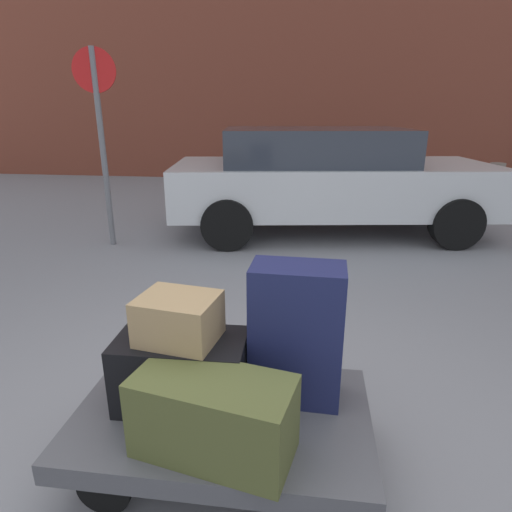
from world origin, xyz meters
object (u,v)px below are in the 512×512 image
at_px(luggage_cart, 223,423).
at_px(bollard_kerb_near, 422,181).
at_px(suitcase_navy_center, 296,334).
at_px(duffel_bag_black_rear_right, 182,371).
at_px(no_parking_sign, 100,128).
at_px(duffel_bag_tan_topmost_pile, 179,318).
at_px(parked_car, 327,178).
at_px(duffel_bag_olive_rear_left, 214,416).
at_px(bollard_kerb_mid, 495,183).

distance_m(luggage_cart, bollard_kerb_near, 7.34).
relative_size(suitcase_navy_center, bollard_kerb_near, 0.92).
height_order(duffel_bag_black_rear_right, no_parking_sign, no_parking_sign).
bearing_deg(duffel_bag_tan_topmost_pile, suitcase_navy_center, 22.68).
bearing_deg(luggage_cart, parked_car, 82.68).
bearing_deg(duffel_bag_tan_topmost_pile, duffel_bag_black_rear_right, 9.12).
height_order(parked_car, no_parking_sign, no_parking_sign).
xyz_separation_m(luggage_cart, bollard_kerb_near, (2.43, 6.92, 0.09)).
relative_size(duffel_bag_olive_rear_left, no_parking_sign, 0.27).
height_order(suitcase_navy_center, duffel_bag_tan_topmost_pile, suitcase_navy_center).
bearing_deg(suitcase_navy_center, duffel_bag_olive_rear_left, -124.85).
bearing_deg(luggage_cart, duffel_bag_tan_topmost_pile, 169.04).
bearing_deg(duffel_bag_black_rear_right, bollard_kerb_near, 68.04).
bearing_deg(duffel_bag_olive_rear_left, bollard_kerb_mid, 74.49).
bearing_deg(no_parking_sign, parked_car, 20.30).
relative_size(parked_car, bollard_kerb_near, 6.20).
height_order(bollard_kerb_near, bollard_kerb_mid, same).
relative_size(duffel_bag_black_rear_right, suitcase_navy_center, 0.88).
distance_m(duffel_bag_olive_rear_left, bollard_kerb_mid, 8.07).
xyz_separation_m(luggage_cart, duffel_bag_tan_topmost_pile, (-0.19, 0.04, 0.51)).
bearing_deg(duffel_bag_olive_rear_left, bollard_kerb_near, 83.34).
height_order(duffel_bag_olive_rear_left, duffel_bag_tan_topmost_pile, duffel_bag_tan_topmost_pile).
xyz_separation_m(parked_car, no_parking_sign, (-2.74, -1.01, 0.69)).
bearing_deg(duffel_bag_olive_rear_left, no_parking_sign, 132.58).
distance_m(suitcase_navy_center, bollard_kerb_near, 7.09).
bearing_deg(no_parking_sign, duffel_bag_tan_topmost_pile, -59.98).
bearing_deg(luggage_cart, suitcase_navy_center, 26.67).
height_order(suitcase_navy_center, duffel_bag_olive_rear_left, suitcase_navy_center).
relative_size(parked_car, bollard_kerb_mid, 6.20).
xyz_separation_m(luggage_cart, bollard_kerb_mid, (3.74, 6.92, 0.09)).
bearing_deg(bollard_kerb_near, parked_car, -127.09).
relative_size(bollard_kerb_near, no_parking_sign, 0.31).
relative_size(duffel_bag_tan_topmost_pile, parked_car, 0.08).
height_order(luggage_cart, bollard_kerb_near, bollard_kerb_near).
relative_size(luggage_cart, bollard_kerb_mid, 1.86).
xyz_separation_m(duffel_bag_olive_rear_left, no_parking_sign, (-2.18, 3.69, 0.94)).
distance_m(parked_car, no_parking_sign, 3.00).
height_order(duffel_bag_olive_rear_left, parked_car, parked_car).
bearing_deg(no_parking_sign, duffel_bag_olive_rear_left, -59.39).
height_order(suitcase_navy_center, no_parking_sign, no_parking_sign).
distance_m(luggage_cart, duffel_bag_tan_topmost_pile, 0.55).
bearing_deg(suitcase_navy_center, bollard_kerb_mid, 65.32).
distance_m(suitcase_navy_center, no_parking_sign, 4.19).
relative_size(duffel_bag_black_rear_right, duffel_bag_tan_topmost_pile, 1.74).
bearing_deg(suitcase_navy_center, bollard_kerb_near, 74.83).
distance_m(luggage_cart, duffel_bag_black_rear_right, 0.31).
bearing_deg(luggage_cart, bollard_kerb_near, 70.63).
bearing_deg(bollard_kerb_mid, duffel_bag_tan_topmost_pile, -119.77).
xyz_separation_m(duffel_bag_olive_rear_left, parked_car, (0.55, 4.70, 0.25)).
height_order(duffel_bag_black_rear_right, bollard_kerb_mid, bollard_kerb_mid).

